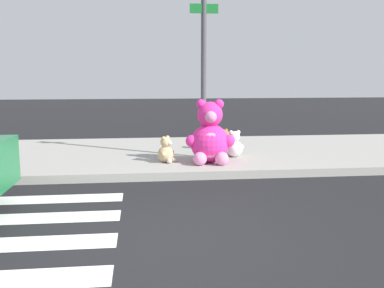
# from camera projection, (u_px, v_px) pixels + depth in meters

# --- Properties ---
(ground_plane) EXTENTS (60.00, 60.00, 0.00)m
(ground_plane) POSITION_uv_depth(u_px,v_px,m) (169.00, 246.00, 4.85)
(ground_plane) COLOR black
(sidewalk) EXTENTS (28.00, 4.40, 0.15)m
(sidewalk) POSITION_uv_depth(u_px,v_px,m) (153.00, 155.00, 9.95)
(sidewalk) COLOR #9E9B93
(sidewalk) RESTS_ON ground_plane
(sign_pole) EXTENTS (0.56, 0.11, 3.20)m
(sign_pole) POSITION_uv_depth(u_px,v_px,m) (204.00, 73.00, 9.00)
(sign_pole) COLOR #4C4C51
(sign_pole) RESTS_ON sidewalk
(plush_pink_large) EXTENTS (0.94, 0.83, 1.21)m
(plush_pink_large) POSITION_uv_depth(u_px,v_px,m) (210.00, 138.00, 8.62)
(plush_pink_large) COLOR #F22D93
(plush_pink_large) RESTS_ON sidewalk
(plush_brown) EXTENTS (0.37, 0.36, 0.52)m
(plush_brown) POSITION_uv_depth(u_px,v_px,m) (224.00, 143.00, 9.79)
(plush_brown) COLOR olive
(plush_brown) RESTS_ON sidewalk
(plush_teal) EXTENTS (0.36, 0.39, 0.51)m
(plush_teal) POSITION_uv_depth(u_px,v_px,m) (210.00, 140.00, 10.19)
(plush_teal) COLOR teal
(plush_teal) RESTS_ON sidewalk
(plush_tan) EXTENTS (0.37, 0.36, 0.51)m
(plush_tan) POSITION_uv_depth(u_px,v_px,m) (166.00, 152.00, 8.69)
(plush_tan) COLOR tan
(plush_tan) RESTS_ON sidewalk
(plush_white) EXTENTS (0.43, 0.38, 0.55)m
(plush_white) POSITION_uv_depth(u_px,v_px,m) (234.00, 146.00, 9.27)
(plush_white) COLOR white
(plush_white) RESTS_ON sidewalk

